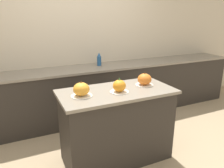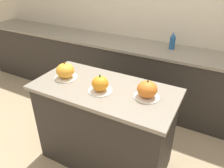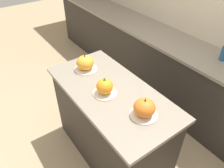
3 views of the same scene
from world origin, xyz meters
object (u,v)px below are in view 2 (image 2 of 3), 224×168
Objects in this scene: pumpkin_cake_left at (65,71)px; pumpkin_cake_center at (101,84)px; bottle_tall at (173,41)px; pumpkin_cake_right at (147,90)px.

pumpkin_cake_center is (0.44, -0.05, -0.01)m from pumpkin_cake_left.
pumpkin_cake_center is at bearing -101.64° from bottle_tall.
pumpkin_cake_left is 0.44m from pumpkin_cake_center.
pumpkin_cake_left is 1.07× the size of pumpkin_cake_center.
pumpkin_cake_left reaches higher than pumpkin_cake_right.
pumpkin_cake_left is at bearing -118.78° from bottle_tall.
pumpkin_cake_right is (0.84, 0.05, -0.00)m from pumpkin_cake_left.
pumpkin_cake_left is 1.49m from bottle_tall.
pumpkin_cake_right is at bearing -84.67° from bottle_tall.
pumpkin_cake_right reaches higher than pumpkin_cake_center.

